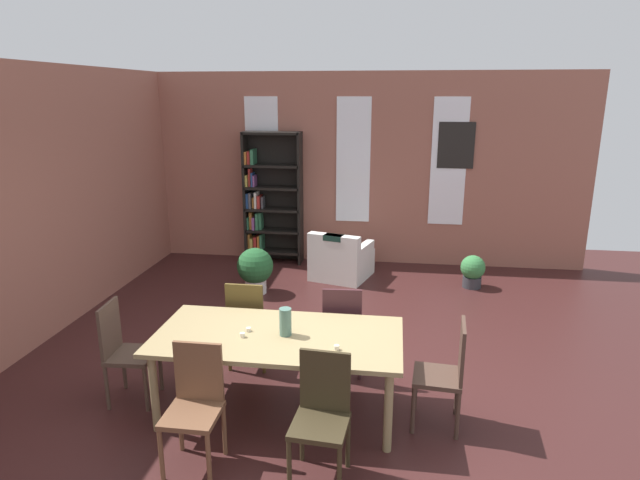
% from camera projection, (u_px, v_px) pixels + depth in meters
% --- Properties ---
extents(ground_plane, '(10.90, 10.90, 0.00)m').
position_uv_depth(ground_plane, '(315.00, 392.00, 5.12)').
color(ground_plane, '#3A1B1A').
extents(back_wall_brick, '(7.47, 0.12, 3.09)m').
position_uv_depth(back_wall_brick, '(353.00, 170.00, 8.77)').
color(back_wall_brick, '#9E5E4E').
rests_on(back_wall_brick, ground).
extents(window_pane_0, '(0.55, 0.02, 2.01)m').
position_uv_depth(window_pane_0, '(262.00, 159.00, 8.86)').
color(window_pane_0, white).
extents(window_pane_1, '(0.55, 0.02, 2.01)m').
position_uv_depth(window_pane_1, '(353.00, 161.00, 8.66)').
color(window_pane_1, white).
extents(window_pane_2, '(0.55, 0.02, 2.01)m').
position_uv_depth(window_pane_2, '(449.00, 162.00, 8.45)').
color(window_pane_2, white).
extents(dining_table, '(2.13, 1.05, 0.75)m').
position_uv_depth(dining_table, '(278.00, 342.00, 4.64)').
color(dining_table, '#958157').
rests_on(dining_table, ground).
extents(vase_on_table, '(0.11, 0.11, 0.24)m').
position_uv_depth(vase_on_table, '(285.00, 322.00, 4.58)').
color(vase_on_table, '#4C7266').
rests_on(vase_on_table, dining_table).
extents(tealight_candle_0, '(0.04, 0.04, 0.03)m').
position_uv_depth(tealight_candle_0, '(248.00, 329.00, 4.68)').
color(tealight_candle_0, silver).
rests_on(tealight_candle_0, dining_table).
extents(tealight_candle_1, '(0.04, 0.04, 0.04)m').
position_uv_depth(tealight_candle_1, '(337.00, 348.00, 4.34)').
color(tealight_candle_1, silver).
rests_on(tealight_candle_1, dining_table).
extents(tealight_candle_2, '(0.04, 0.04, 0.04)m').
position_uv_depth(tealight_candle_2, '(242.00, 335.00, 4.56)').
color(tealight_candle_2, silver).
rests_on(tealight_candle_2, dining_table).
extents(dining_chair_head_right, '(0.43, 0.43, 0.95)m').
position_uv_depth(dining_chair_head_right, '(447.00, 371.00, 4.48)').
color(dining_chair_head_right, '#463228').
rests_on(dining_chair_head_right, ground).
extents(dining_chair_near_left, '(0.40, 0.40, 0.95)m').
position_uv_depth(dining_chair_near_left, '(195.00, 402.00, 4.03)').
color(dining_chair_near_left, brown).
rests_on(dining_chair_near_left, ground).
extents(dining_chair_head_left, '(0.43, 0.43, 0.95)m').
position_uv_depth(dining_chair_head_left, '(124.00, 349.00, 4.87)').
color(dining_chair_head_left, '#4A372C').
rests_on(dining_chair_head_left, ground).
extents(dining_chair_far_left, '(0.40, 0.40, 0.95)m').
position_uv_depth(dining_chair_far_left, '(248.00, 321.00, 5.46)').
color(dining_chair_far_left, '#52411D').
rests_on(dining_chair_far_left, ground).
extents(dining_chair_near_right, '(0.43, 0.43, 0.95)m').
position_uv_depth(dining_chair_near_right, '(322.00, 412.00, 3.90)').
color(dining_chair_near_right, '#332A19').
rests_on(dining_chair_near_right, ground).
extents(dining_chair_far_right, '(0.42, 0.42, 0.95)m').
position_uv_depth(dining_chair_far_right, '(342.00, 327.00, 5.33)').
color(dining_chair_far_right, '#3D1F24').
rests_on(dining_chair_far_right, ground).
extents(bookshelf_tall, '(0.95, 0.33, 2.16)m').
position_uv_depth(bookshelf_tall, '(269.00, 200.00, 8.83)').
color(bookshelf_tall, black).
rests_on(bookshelf_tall, ground).
extents(armchair_white, '(0.99, 0.99, 0.75)m').
position_uv_depth(armchair_white, '(341.00, 260.00, 8.21)').
color(armchair_white, silver).
rests_on(armchair_white, ground).
extents(potted_plant_by_shelf, '(0.35, 0.35, 0.48)m').
position_uv_depth(potted_plant_by_shelf, '(473.00, 270.00, 7.81)').
color(potted_plant_by_shelf, '#333338').
rests_on(potted_plant_by_shelf, ground).
extents(potted_plant_corner, '(0.51, 0.51, 0.66)m').
position_uv_depth(potted_plant_corner, '(255.00, 268.00, 7.56)').
color(potted_plant_corner, silver).
rests_on(potted_plant_corner, ground).
extents(framed_picture, '(0.56, 0.03, 0.72)m').
position_uv_depth(framed_picture, '(456.00, 145.00, 8.37)').
color(framed_picture, black).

